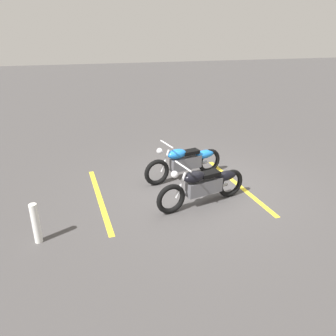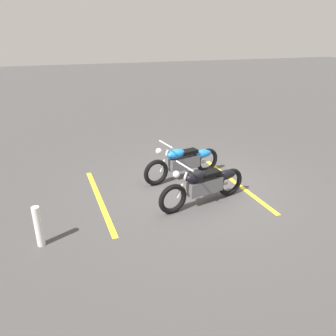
% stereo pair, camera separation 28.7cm
% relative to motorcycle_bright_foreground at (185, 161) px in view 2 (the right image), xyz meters
% --- Properties ---
extents(ground_plane, '(60.00, 60.00, 0.00)m').
position_rel_motorcycle_bright_foreground_xyz_m(ground_plane, '(-0.22, 0.72, -0.46)').
color(ground_plane, '#474444').
extents(motorcycle_bright_foreground, '(2.19, 0.79, 1.04)m').
position_rel_motorcycle_bright_foreground_xyz_m(motorcycle_bright_foreground, '(0.00, 0.00, 0.00)').
color(motorcycle_bright_foreground, black).
rests_on(motorcycle_bright_foreground, ground).
extents(motorcycle_dark_foreground, '(2.19, 0.80, 1.04)m').
position_rel_motorcycle_bright_foreground_xyz_m(motorcycle_dark_foreground, '(0.02, 1.40, 0.00)').
color(motorcycle_dark_foreground, black).
rests_on(motorcycle_dark_foreground, ground).
extents(bollard_post, '(0.14, 0.14, 0.78)m').
position_rel_motorcycle_bright_foreground_xyz_m(bollard_post, '(3.45, 1.97, -0.07)').
color(bollard_post, white).
rests_on(bollard_post, ground).
extents(parking_stripe_near, '(0.37, 3.20, 0.01)m').
position_rel_motorcycle_bright_foreground_xyz_m(parking_stripe_near, '(-1.15, 0.76, -0.46)').
color(parking_stripe_near, yellow).
rests_on(parking_stripe_near, ground).
extents(parking_stripe_mid, '(0.37, 3.20, 0.01)m').
position_rel_motorcycle_bright_foreground_xyz_m(parking_stripe_mid, '(2.26, 0.58, -0.46)').
color(parking_stripe_mid, yellow).
rests_on(parking_stripe_mid, ground).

